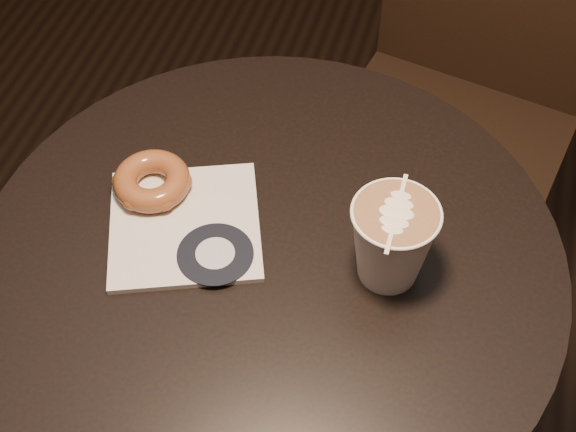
{
  "coord_description": "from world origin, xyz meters",
  "views": [
    {
      "loc": [
        0.17,
        -0.53,
        1.52
      ],
      "look_at": [
        0.01,
        0.03,
        0.79
      ],
      "focal_mm": 50.0,
      "sensor_mm": 36.0,
      "label": 1
    }
  ],
  "objects": [
    {
      "name": "chair",
      "position": [
        0.19,
        0.6,
        0.57
      ],
      "size": [
        0.48,
        0.48,
        1.03
      ],
      "rotation": [
        0.0,
        0.0,
        -0.21
      ],
      "color": "black",
      "rests_on": "ground"
    },
    {
      "name": "pastry_bag",
      "position": [
        -0.11,
        0.01,
        0.75
      ],
      "size": [
        0.23,
        0.23,
        0.01
      ],
      "primitive_type": "cube",
      "rotation": [
        0.0,
        0.0,
        0.37
      ],
      "color": "silver",
      "rests_on": "cafe_table"
    },
    {
      "name": "cafe_table",
      "position": [
        0.0,
        0.0,
        0.55
      ],
      "size": [
        0.7,
        0.7,
        0.75
      ],
      "color": "black",
      "rests_on": "ground"
    },
    {
      "name": "doughnut",
      "position": [
        -0.16,
        0.05,
        0.77
      ],
      "size": [
        0.1,
        0.1,
        0.03
      ],
      "primitive_type": "torus",
      "color": "brown",
      "rests_on": "pastry_bag"
    },
    {
      "name": "latte_cup",
      "position": [
        0.14,
        0.01,
        0.8
      ],
      "size": [
        0.1,
        0.1,
        0.11
      ],
      "primitive_type": null,
      "color": "white",
      "rests_on": "cafe_table"
    }
  ]
}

